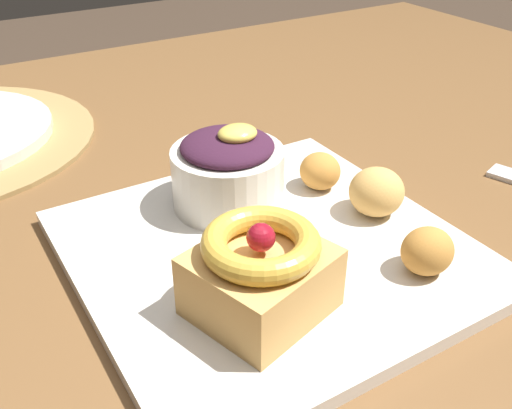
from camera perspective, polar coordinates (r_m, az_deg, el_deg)
name	(u,v)px	position (r m, az deg, el deg)	size (l,w,h in m)	color
dining_table	(174,295)	(0.57, -7.99, -8.73)	(1.60, 1.10, 0.73)	brown
front_plate	(269,251)	(0.48, 1.25, -4.56)	(0.30, 0.30, 0.01)	silver
cake_slice	(261,272)	(0.39, 0.46, -6.58)	(0.10, 0.10, 0.07)	tan
berry_ramekin	(228,171)	(0.51, -2.72, 3.30)	(0.10, 0.10, 0.08)	silver
fritter_front	(427,251)	(0.45, 16.30, -4.36)	(0.04, 0.04, 0.04)	#BC7F38
fritter_middle	(376,192)	(0.51, 11.62, 1.22)	(0.05, 0.05, 0.04)	tan
fritter_back	(320,171)	(0.55, 6.24, 3.25)	(0.04, 0.04, 0.03)	#BC7F38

